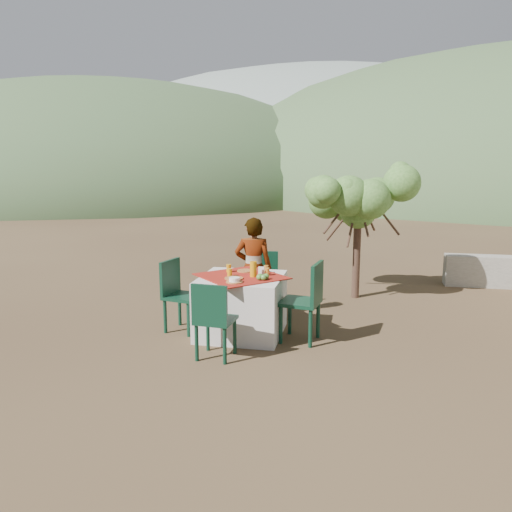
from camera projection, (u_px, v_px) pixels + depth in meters
The scene contains 22 objects.
ground at pixel (293, 339), 6.20m from camera, with size 160.00×160.00×0.00m, color #3B2A1B.
table at pixel (241, 305), 6.33m from camera, with size 1.30×1.30×0.76m.
chair_far at pixel (265, 278), 7.40m from camera, with size 0.46×0.46×0.86m.
chair_near at pixel (213, 317), 5.46m from camera, with size 0.44×0.44×0.88m.
chair_left at pixel (178, 292), 6.45m from camera, with size 0.51×0.51×0.93m.
chair_right at pixel (307, 298), 6.02m from camera, with size 0.52×0.52×0.99m.
person at pixel (253, 268), 6.93m from camera, with size 0.52×0.34×1.43m, color #8C6651.
shrub_tree at pixel (362, 205), 7.92m from camera, with size 1.61×1.58×1.89m.
hill_near_left at pixel (113, 192), 38.67m from camera, with size 40.00×40.00×16.00m, color #3D5630.
hill_near_right at pixel (508, 192), 38.50m from camera, with size 48.00×48.00×20.00m, color #3D5630.
hill_far_center at pixel (317, 183), 57.08m from camera, with size 60.00×60.00×24.00m, color slate.
plate_far at pixel (246, 271), 6.52m from camera, with size 0.23×0.23×0.01m, color brown.
plate_near at pixel (234, 278), 6.09m from camera, with size 0.23×0.23×0.01m, color brown.
glass_far at pixel (229, 268), 6.46m from camera, with size 0.06×0.06×0.10m, color orange.
glass_near at pixel (230, 272), 6.22m from camera, with size 0.06×0.06×0.10m, color orange.
juice_pitcher at pixel (253, 269), 6.19m from camera, with size 0.09×0.09×0.19m, color orange.
bowl_plate at pixel (234, 282), 5.90m from camera, with size 0.21×0.21×0.01m, color brown.
white_bowl at pixel (234, 279), 5.90m from camera, with size 0.13×0.13×0.05m, color white.
jar_left at pixel (267, 272), 6.27m from camera, with size 0.06×0.06×0.09m, color orange.
jar_right at pixel (266, 269), 6.45m from camera, with size 0.06×0.06×0.09m, color orange.
napkin_holder at pixel (261, 271), 6.33m from camera, with size 0.07×0.04×0.10m, color white.
fruit_cluster at pixel (262, 277), 6.03m from camera, with size 0.14×0.13×0.07m.
Camera 1 is at (0.74, -5.88, 2.14)m, focal length 35.00 mm.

